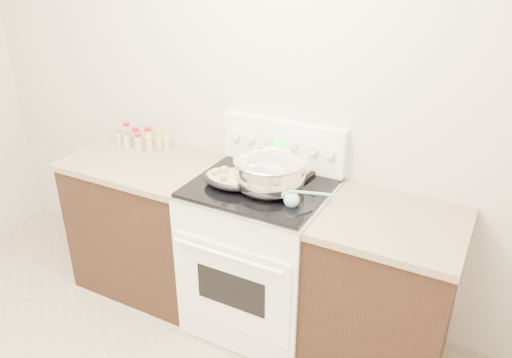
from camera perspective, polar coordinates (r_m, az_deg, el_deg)
The scene contains 9 objects.
counter_left at distance 3.41m, azimuth -11.97°, elevation -4.90°, with size 0.93×0.67×0.92m.
counter_right at distance 2.81m, azimuth 14.17°, elevation -12.54°, with size 0.73×0.67×0.92m.
kitchen_range at distance 2.99m, azimuth 0.50°, elevation -8.43°, with size 0.78×0.73×1.22m.
mixing_bowl at distance 2.67m, azimuth 1.60°, elevation 0.56°, with size 0.43×0.43×0.23m.
roasting_pan at distance 2.72m, azimuth -2.94°, elevation 0.10°, with size 0.34×0.25×0.11m.
baking_sheet at distance 2.95m, azimuth 2.70°, elevation 1.55°, with size 0.47×0.35×0.06m.
wooden_spoon at distance 2.81m, azimuth -3.31°, elevation 0.15°, with size 0.20×0.18×0.04m.
blue_ladle at distance 2.54m, azimuth 4.37°, elevation -2.31°, with size 0.23×0.21×0.10m.
spice_jars at distance 3.39m, azimuth -12.99°, elevation 4.58°, with size 0.38×0.15×0.13m.
Camera 1 is at (1.49, -0.77, 2.17)m, focal length 35.00 mm.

